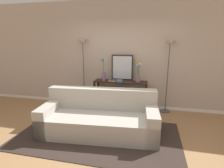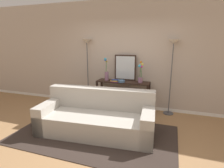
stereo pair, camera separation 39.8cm
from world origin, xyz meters
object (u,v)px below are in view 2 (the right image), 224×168
at_px(console_table, 123,90).
at_px(vase_short_flowers, 140,75).
at_px(floor_lamp_left, 87,54).
at_px(floor_lamp_right, 173,57).
at_px(book_stack, 115,81).
at_px(couch, 97,118).
at_px(wall_mirror, 125,68).
at_px(book_row_under_console, 110,106).
at_px(vase_tall_flowers, 106,72).
at_px(fruit_bowl, 121,81).

relative_size(console_table, vase_short_flowers, 2.57).
distance_m(floor_lamp_left, floor_lamp_right, 2.33).
height_order(vase_short_flowers, book_stack, vase_short_flowers).
bearing_deg(couch, vase_short_flowers, 64.36).
bearing_deg(wall_mirror, book_row_under_console, -156.12).
distance_m(couch, wall_mirror, 1.76).
relative_size(couch, floor_lamp_right, 1.27).
xyz_separation_m(floor_lamp_left, wall_mirror, (1.12, 0.04, -0.35)).
bearing_deg(couch, book_row_under_console, 97.39).
distance_m(floor_lamp_left, book_row_under_console, 1.64).
relative_size(couch, vase_short_flowers, 4.36).
height_order(floor_lamp_right, wall_mirror, floor_lamp_right).
height_order(wall_mirror, book_stack, wall_mirror).
bearing_deg(vase_tall_flowers, vase_short_flowers, 0.40).
xyz_separation_m(vase_tall_flowers, book_stack, (0.29, -0.13, -0.19)).
bearing_deg(wall_mirror, floor_lamp_right, -1.83).
xyz_separation_m(book_stack, book_row_under_console, (-0.17, 0.13, -0.79)).
bearing_deg(couch, fruit_bowl, 81.65).
relative_size(couch, floor_lamp_left, 1.26).
bearing_deg(floor_lamp_right, vase_tall_flowers, -175.74).
xyz_separation_m(couch, vase_short_flowers, (0.65, 1.36, 0.71)).
height_order(console_table, fruit_bowl, fruit_bowl).
distance_m(couch, vase_tall_flowers, 1.57).
distance_m(couch, floor_lamp_right, 2.37).
height_order(couch, floor_lamp_left, floor_lamp_left).
height_order(floor_lamp_left, vase_tall_flowers, floor_lamp_left).
distance_m(floor_lamp_left, book_stack, 1.16).
height_order(wall_mirror, vase_tall_flowers, wall_mirror).
xyz_separation_m(wall_mirror, fruit_bowl, (-0.02, -0.29, -0.32)).
distance_m(couch, floor_lamp_left, 2.12).
relative_size(vase_tall_flowers, book_stack, 2.71).
height_order(console_table, floor_lamp_right, floor_lamp_right).
relative_size(fruit_bowl, book_stack, 0.80).
relative_size(floor_lamp_left, book_row_under_console, 4.45).
bearing_deg(fruit_bowl, floor_lamp_left, 166.98).
height_order(console_table, book_stack, book_stack).
bearing_deg(floor_lamp_left, wall_mirror, 1.98).
distance_m(fruit_bowl, book_row_under_console, 0.88).
bearing_deg(book_stack, vase_tall_flowers, 155.46).
bearing_deg(vase_short_flowers, fruit_bowl, -164.09).
relative_size(wall_mirror, book_stack, 3.04).
bearing_deg(vase_short_flowers, book_row_under_console, -179.52).
height_order(fruit_bowl, book_stack, book_stack).
bearing_deg(couch, floor_lamp_right, 46.42).
bearing_deg(vase_short_flowers, couch, -115.64).
xyz_separation_m(wall_mirror, book_row_under_console, (-0.37, -0.17, -1.11)).
bearing_deg(book_row_under_console, vase_short_flowers, 0.48).
distance_m(floor_lamp_left, wall_mirror, 1.17).
distance_m(console_table, book_row_under_console, 0.63).
bearing_deg(console_table, wall_mirror, 85.67).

